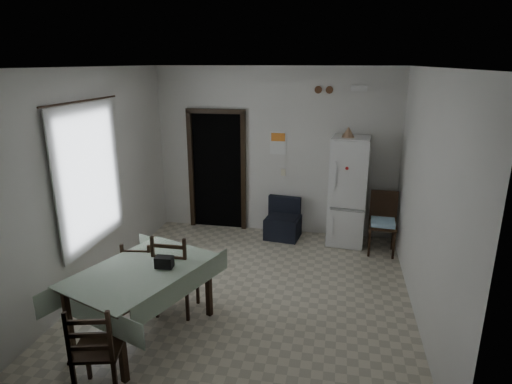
{
  "coord_description": "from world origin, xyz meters",
  "views": [
    {
      "loc": [
        1.07,
        -4.99,
        2.96
      ],
      "look_at": [
        0.0,
        0.5,
        1.25
      ],
      "focal_mm": 30.0,
      "sensor_mm": 36.0,
      "label": 1
    }
  ],
  "objects_px": {
    "dining_chair_far_right": "(176,272)",
    "dining_chair_near_head": "(98,347)",
    "fridge": "(348,191)",
    "dining_chair_far_left": "(142,272)",
    "corner_chair": "(383,224)",
    "dining_table": "(143,301)",
    "navy_seat": "(283,219)"
  },
  "relations": [
    {
      "from": "navy_seat",
      "to": "dining_table",
      "type": "height_order",
      "value": "dining_table"
    },
    {
      "from": "corner_chair",
      "to": "navy_seat",
      "type": "bearing_deg",
      "value": 172.16
    },
    {
      "from": "fridge",
      "to": "dining_chair_far_right",
      "type": "distance_m",
      "value": 3.28
    },
    {
      "from": "dining_chair_near_head",
      "to": "fridge",
      "type": "bearing_deg",
      "value": -133.63
    },
    {
      "from": "dining_chair_far_right",
      "to": "dining_chair_far_left",
      "type": "bearing_deg",
      "value": -6.79
    },
    {
      "from": "fridge",
      "to": "corner_chair",
      "type": "xyz_separation_m",
      "value": [
        0.56,
        -0.33,
        -0.41
      ]
    },
    {
      "from": "corner_chair",
      "to": "dining_table",
      "type": "bearing_deg",
      "value": -132.33
    },
    {
      "from": "corner_chair",
      "to": "dining_table",
      "type": "height_order",
      "value": "corner_chair"
    },
    {
      "from": "navy_seat",
      "to": "dining_chair_near_head",
      "type": "bearing_deg",
      "value": -99.18
    },
    {
      "from": "corner_chair",
      "to": "dining_chair_far_right",
      "type": "xyz_separation_m",
      "value": [
        -2.6,
        -2.2,
        0.03
      ]
    },
    {
      "from": "dining_chair_far_right",
      "to": "dining_chair_near_head",
      "type": "height_order",
      "value": "dining_chair_far_right"
    },
    {
      "from": "corner_chair",
      "to": "dining_chair_far_right",
      "type": "distance_m",
      "value": 3.41
    },
    {
      "from": "fridge",
      "to": "dining_chair_near_head",
      "type": "relative_size",
      "value": 1.88
    },
    {
      "from": "fridge",
      "to": "corner_chair",
      "type": "height_order",
      "value": "fridge"
    },
    {
      "from": "dining_chair_far_left",
      "to": "dining_chair_near_head",
      "type": "xyz_separation_m",
      "value": [
        0.28,
        -1.49,
        0.04
      ]
    },
    {
      "from": "dining_chair_far_right",
      "to": "dining_chair_near_head",
      "type": "distance_m",
      "value": 1.45
    },
    {
      "from": "navy_seat",
      "to": "dining_chair_near_head",
      "type": "distance_m",
      "value": 4.14
    },
    {
      "from": "corner_chair",
      "to": "dining_table",
      "type": "relative_size",
      "value": 0.65
    },
    {
      "from": "fridge",
      "to": "navy_seat",
      "type": "xyz_separation_m",
      "value": [
        -1.07,
        0.0,
        -0.56
      ]
    },
    {
      "from": "corner_chair",
      "to": "dining_chair_far_left",
      "type": "distance_m",
      "value": 3.75
    },
    {
      "from": "fridge",
      "to": "dining_chair_near_head",
      "type": "distance_m",
      "value": 4.58
    },
    {
      "from": "dining_chair_far_left",
      "to": "corner_chair",
      "type": "bearing_deg",
      "value": -152.67
    },
    {
      "from": "corner_chair",
      "to": "dining_table",
      "type": "xyz_separation_m",
      "value": [
        -2.8,
        -2.71,
        -0.1
      ]
    },
    {
      "from": "dining_chair_far_left",
      "to": "dining_chair_far_right",
      "type": "relative_size",
      "value": 0.84
    },
    {
      "from": "navy_seat",
      "to": "dining_chair_far_left",
      "type": "relative_size",
      "value": 0.78
    },
    {
      "from": "dining_table",
      "to": "dining_chair_far_left",
      "type": "distance_m",
      "value": 0.63
    },
    {
      "from": "dining_table",
      "to": "dining_chair_far_right",
      "type": "height_order",
      "value": "dining_chair_far_right"
    },
    {
      "from": "navy_seat",
      "to": "dining_chair_far_right",
      "type": "bearing_deg",
      "value": -103.71
    },
    {
      "from": "corner_chair",
      "to": "dining_chair_far_right",
      "type": "bearing_deg",
      "value": -136.16
    },
    {
      "from": "dining_chair_far_right",
      "to": "navy_seat",
      "type": "bearing_deg",
      "value": -111.39
    },
    {
      "from": "dining_chair_far_right",
      "to": "dining_chair_near_head",
      "type": "xyz_separation_m",
      "value": [
        -0.2,
        -1.43,
        -0.04
      ]
    },
    {
      "from": "navy_seat",
      "to": "fridge",
      "type": "bearing_deg",
      "value": 7.18
    }
  ]
}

